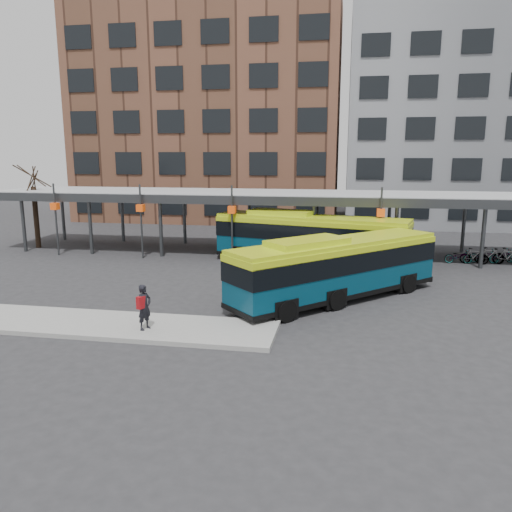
{
  "coord_description": "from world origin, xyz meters",
  "views": [
    {
      "loc": [
        3.85,
        -20.43,
        6.74
      ],
      "look_at": [
        -0.32,
        3.13,
        1.8
      ],
      "focal_mm": 35.0,
      "sensor_mm": 36.0,
      "label": 1
    }
  ],
  "objects_px": {
    "tree": "(36,214)",
    "bus_rear": "(310,237)",
    "pedestrian": "(144,307)",
    "bus_front": "(337,267)"
  },
  "relations": [
    {
      "from": "tree",
      "to": "bus_rear",
      "type": "relative_size",
      "value": 0.46
    },
    {
      "from": "tree",
      "to": "bus_front",
      "type": "distance_m",
      "value": 23.7
    },
    {
      "from": "bus_front",
      "to": "pedestrian",
      "type": "relative_size",
      "value": 5.51
    },
    {
      "from": "bus_rear",
      "to": "pedestrian",
      "type": "xyz_separation_m",
      "value": [
        -5.28,
        -13.35,
        -0.64
      ]
    },
    {
      "from": "bus_front",
      "to": "bus_rear",
      "type": "bearing_deg",
      "value": 58.27
    },
    {
      "from": "tree",
      "to": "bus_rear",
      "type": "bearing_deg",
      "value": -5.96
    },
    {
      "from": "bus_front",
      "to": "tree",
      "type": "bearing_deg",
      "value": 111.0
    },
    {
      "from": "bus_front",
      "to": "pedestrian",
      "type": "xyz_separation_m",
      "value": [
        -7.06,
        -5.75,
        -0.54
      ]
    },
    {
      "from": "bus_rear",
      "to": "pedestrian",
      "type": "height_order",
      "value": "bus_rear"
    },
    {
      "from": "tree",
      "to": "bus_front",
      "type": "relative_size",
      "value": 0.59
    }
  ]
}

